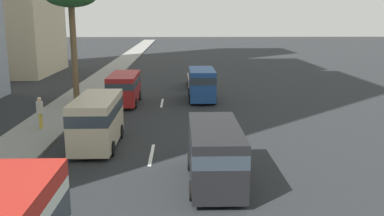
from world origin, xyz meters
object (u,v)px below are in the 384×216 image
van_third (202,83)px  car_fifth (198,78)px  pedestrian_mid_block (40,111)px  van_fourth (215,151)px  van_sixth (97,119)px  van_second (124,87)px

van_third → car_fifth: 6.52m
car_fifth → pedestrian_mid_block: size_ratio=2.62×
van_third → car_fifth: van_third is taller
van_fourth → pedestrian_mid_block: (8.06, 9.34, -0.16)m
van_fourth → car_fifth: van_fourth is taller
van_fourth → van_sixth: van_sixth is taller
van_third → van_fourth: van_third is taller
car_fifth → van_sixth: 19.14m
car_fifth → pedestrian_mid_block: bearing=147.6°
van_second → van_third: 5.97m
van_second → van_fourth: (-15.59, -5.51, 0.03)m
pedestrian_mid_block → van_third: bearing=-119.2°
van_second → van_third: van_third is taller
car_fifth → pedestrian_mid_block: (-15.18, 9.64, 0.38)m
van_sixth → pedestrian_mid_block: (3.04, 3.83, -0.27)m
van_second → van_sixth: 10.57m
van_fourth → van_second: bearing=19.5°
van_second → van_fourth: size_ratio=1.02×
van_second → van_fourth: van_fourth is taller
car_fifth → van_second: bearing=142.8°
van_third → car_fifth: bearing=0.4°
car_fifth → van_sixth: van_sixth is taller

